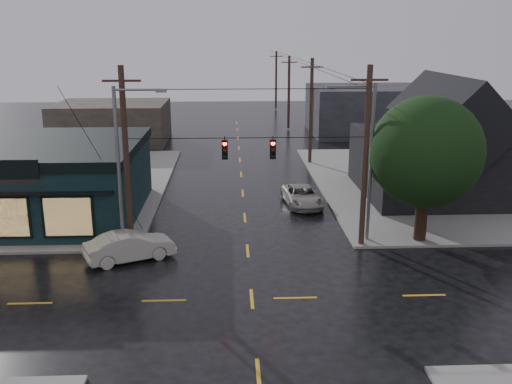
{
  "coord_description": "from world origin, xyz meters",
  "views": [
    {
      "loc": [
        -0.89,
        -23.78,
        11.67
      ],
      "look_at": [
        0.4,
        4.63,
        3.79
      ],
      "focal_mm": 40.0,
      "sensor_mm": 36.0,
      "label": 1
    }
  ],
  "objects_px": {
    "utility_pole_ne": "(361,246)",
    "sedan_cream": "(130,246)",
    "utility_pole_nw": "(132,250)",
    "corner_tree": "(426,153)",
    "suv_silver": "(302,196)"
  },
  "relations": [
    {
      "from": "corner_tree",
      "to": "suv_silver",
      "type": "distance_m",
      "value": 10.68
    },
    {
      "from": "corner_tree",
      "to": "utility_pole_ne",
      "type": "distance_m",
      "value": 6.39
    },
    {
      "from": "corner_tree",
      "to": "suv_silver",
      "type": "bearing_deg",
      "value": 128.04
    },
    {
      "from": "corner_tree",
      "to": "utility_pole_nw",
      "type": "relative_size",
      "value": 0.82
    },
    {
      "from": "utility_pole_nw",
      "to": "sedan_cream",
      "type": "distance_m",
      "value": 1.74
    },
    {
      "from": "utility_pole_ne",
      "to": "suv_silver",
      "type": "xyz_separation_m",
      "value": [
        -2.39,
        8.09,
        0.69
      ]
    },
    {
      "from": "utility_pole_ne",
      "to": "sedan_cream",
      "type": "relative_size",
      "value": 2.15
    },
    {
      "from": "utility_pole_ne",
      "to": "sedan_cream",
      "type": "distance_m",
      "value": 12.92
    },
    {
      "from": "sedan_cream",
      "to": "suv_silver",
      "type": "bearing_deg",
      "value": -72.08
    },
    {
      "from": "sedan_cream",
      "to": "utility_pole_ne",
      "type": "bearing_deg",
      "value": -107.99
    },
    {
      "from": "corner_tree",
      "to": "utility_pole_ne",
      "type": "relative_size",
      "value": 0.82
    },
    {
      "from": "utility_pole_ne",
      "to": "sedan_cream",
      "type": "height_order",
      "value": "utility_pole_ne"
    },
    {
      "from": "suv_silver",
      "to": "corner_tree",
      "type": "bearing_deg",
      "value": -57.72
    },
    {
      "from": "utility_pole_ne",
      "to": "suv_silver",
      "type": "distance_m",
      "value": 8.46
    },
    {
      "from": "corner_tree",
      "to": "utility_pole_nw",
      "type": "height_order",
      "value": "corner_tree"
    }
  ]
}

